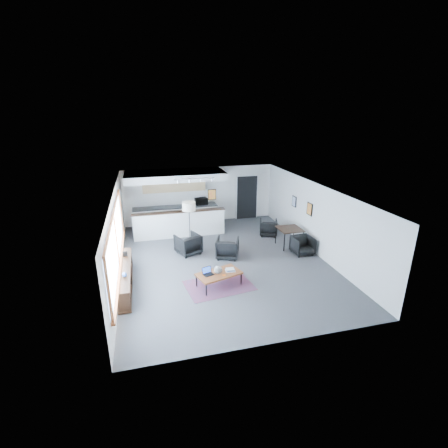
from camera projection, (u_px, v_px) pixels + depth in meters
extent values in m
cube|color=#464649|center=(223.00, 261.00, 11.58)|extent=(7.00, 9.00, 0.01)
cube|color=white|center=(223.00, 189.00, 10.71)|extent=(7.00, 9.00, 0.01)
cube|color=silver|center=(200.00, 195.00, 15.26)|extent=(7.00, 0.01, 2.60)
cube|color=silver|center=(274.00, 295.00, 7.03)|extent=(7.00, 0.01, 2.60)
cube|color=silver|center=(117.00, 236.00, 10.32)|extent=(0.01, 9.00, 2.60)
cube|color=silver|center=(315.00, 218.00, 11.96)|extent=(0.01, 9.00, 2.60)
cube|color=#8CBFFF|center=(116.00, 240.00, 9.44)|extent=(0.02, 5.80, 1.55)
cube|color=brown|center=(120.00, 265.00, 9.72)|extent=(0.10, 5.95, 0.06)
cube|color=brown|center=(113.00, 214.00, 9.18)|extent=(0.06, 5.95, 0.06)
cube|color=brown|center=(109.00, 291.00, 6.80)|extent=(0.06, 0.06, 1.60)
cube|color=brown|center=(116.00, 240.00, 9.45)|extent=(0.06, 0.06, 1.60)
cube|color=brown|center=(121.00, 212.00, 12.10)|extent=(0.06, 0.06, 1.60)
cube|color=black|center=(125.00, 268.00, 9.68)|extent=(0.35, 3.00, 0.05)
cube|color=black|center=(127.00, 285.00, 9.87)|extent=(0.35, 3.00, 0.05)
cube|color=black|center=(124.00, 303.00, 8.46)|extent=(0.33, 0.04, 0.55)
cube|color=black|center=(126.00, 277.00, 9.78)|extent=(0.33, 0.04, 0.55)
cube|color=black|center=(127.00, 257.00, 11.11)|extent=(0.33, 0.04, 0.55)
cube|color=#3359A5|center=(125.00, 305.00, 8.65)|extent=(0.18, 0.04, 0.20)
cube|color=silver|center=(125.00, 301.00, 8.80)|extent=(0.18, 0.04, 0.22)
cube|color=maroon|center=(125.00, 298.00, 8.95)|extent=(0.18, 0.04, 0.24)
cube|color=black|center=(125.00, 295.00, 9.11)|extent=(0.18, 0.04, 0.20)
cube|color=#3359A5|center=(126.00, 292.00, 9.26)|extent=(0.18, 0.04, 0.22)
cube|color=silver|center=(126.00, 288.00, 9.42)|extent=(0.18, 0.04, 0.24)
cube|color=maroon|center=(126.00, 286.00, 9.58)|extent=(0.18, 0.04, 0.20)
cube|color=black|center=(126.00, 283.00, 9.73)|extent=(0.18, 0.04, 0.22)
cube|color=#3359A5|center=(126.00, 280.00, 9.88)|extent=(0.18, 0.03, 0.24)
cube|color=silver|center=(126.00, 278.00, 10.04)|extent=(0.18, 0.03, 0.20)
cube|color=maroon|center=(126.00, 275.00, 10.20)|extent=(0.18, 0.03, 0.22)
cube|color=black|center=(127.00, 272.00, 10.35)|extent=(0.18, 0.04, 0.24)
cube|color=black|center=(125.00, 254.00, 10.38)|extent=(0.14, 0.02, 0.18)
sphere|color=#264C99|center=(124.00, 275.00, 9.11)|extent=(0.14, 0.14, 0.14)
cube|color=white|center=(180.00, 224.00, 13.58)|extent=(3.80, 0.25, 1.10)
cube|color=black|center=(179.00, 212.00, 13.39)|extent=(3.85, 0.32, 0.04)
cube|color=white|center=(176.00, 216.00, 14.94)|extent=(3.80, 0.60, 0.90)
cube|color=#2D2D2D|center=(175.00, 207.00, 14.78)|extent=(3.82, 0.62, 0.04)
cube|color=tan|center=(174.00, 184.00, 14.57)|extent=(2.80, 0.35, 0.70)
cube|color=white|center=(175.00, 176.00, 13.77)|extent=(4.20, 1.80, 0.30)
cube|color=black|center=(212.00, 195.00, 13.51)|extent=(0.35, 0.03, 0.45)
cube|color=orange|center=(212.00, 195.00, 13.50)|extent=(0.30, 0.01, 0.40)
cube|color=black|center=(247.00, 197.00, 15.80)|extent=(1.00, 0.12, 2.10)
cube|color=white|center=(236.00, 198.00, 15.69)|extent=(0.06, 0.10, 2.10)
cube|color=white|center=(257.00, 197.00, 15.93)|extent=(0.06, 0.10, 2.10)
cube|color=white|center=(247.00, 176.00, 15.45)|extent=(1.10, 0.10, 0.06)
cube|color=silver|center=(194.00, 179.00, 12.59)|extent=(1.60, 0.04, 0.04)
cylinder|color=silver|center=(178.00, 182.00, 12.47)|extent=(0.07, 0.07, 0.09)
cylinder|color=silver|center=(189.00, 181.00, 12.57)|extent=(0.07, 0.07, 0.09)
cylinder|color=silver|center=(201.00, 180.00, 12.68)|extent=(0.07, 0.07, 0.09)
cylinder|color=silver|center=(212.00, 180.00, 12.78)|extent=(0.07, 0.07, 0.09)
cube|color=black|center=(310.00, 209.00, 12.24)|extent=(0.03, 0.38, 0.48)
cube|color=orange|center=(309.00, 209.00, 12.23)|extent=(0.00, 0.32, 0.42)
cube|color=black|center=(294.00, 201.00, 13.44)|extent=(0.03, 0.34, 0.44)
cube|color=#859FC5|center=(294.00, 201.00, 13.44)|extent=(0.00, 0.28, 0.38)
cube|color=#522B40|center=(219.00, 285.00, 9.94)|extent=(2.14, 1.61, 0.01)
cube|color=brown|center=(219.00, 274.00, 9.80)|extent=(1.48, 1.08, 0.05)
cube|color=black|center=(206.00, 290.00, 9.33)|extent=(0.04, 0.04, 0.39)
cube|color=black|center=(197.00, 281.00, 9.81)|extent=(0.04, 0.04, 0.39)
cube|color=black|center=(241.00, 279.00, 9.93)|extent=(0.04, 0.04, 0.39)
cube|color=black|center=(230.00, 271.00, 10.42)|extent=(0.04, 0.04, 0.39)
cube|color=black|center=(224.00, 279.00, 9.57)|extent=(1.21, 0.41, 0.03)
cube|color=black|center=(214.00, 271.00, 10.06)|extent=(1.21, 0.41, 0.03)
cube|color=black|center=(208.00, 274.00, 9.69)|extent=(0.34, 0.29, 0.02)
cube|color=black|center=(207.00, 270.00, 9.74)|extent=(0.29, 0.14, 0.19)
cube|color=blue|center=(207.00, 270.00, 9.74)|extent=(0.26, 0.12, 0.17)
sphere|color=gray|center=(218.00, 270.00, 9.73)|extent=(0.25, 0.25, 0.25)
cube|color=silver|center=(230.00, 270.00, 9.92)|extent=(0.30, 0.25, 0.03)
cube|color=#3359A5|center=(230.00, 270.00, 9.91)|extent=(0.27, 0.23, 0.03)
cube|color=silver|center=(230.00, 269.00, 9.88)|extent=(0.25, 0.21, 0.03)
cube|color=#E5590C|center=(224.00, 275.00, 9.66)|extent=(0.12, 0.12, 0.01)
imported|color=black|center=(188.00, 243.00, 12.04)|extent=(1.03, 1.00, 0.82)
imported|color=black|center=(227.00, 247.00, 11.72)|extent=(0.99, 0.96, 0.80)
cylinder|color=black|center=(190.00, 245.00, 12.89)|extent=(0.41, 0.41, 0.03)
cylinder|color=black|center=(190.00, 227.00, 12.64)|extent=(0.04, 0.04, 1.50)
cylinder|color=beige|center=(189.00, 206.00, 12.36)|extent=(0.68, 0.68, 0.33)
cube|color=black|center=(290.00, 229.00, 12.57)|extent=(0.89, 0.89, 0.04)
cylinder|color=black|center=(284.00, 243.00, 12.24)|extent=(0.04, 0.04, 0.70)
cylinder|color=black|center=(276.00, 235.00, 12.95)|extent=(0.04, 0.04, 0.70)
cylinder|color=black|center=(303.00, 240.00, 12.44)|extent=(0.04, 0.04, 0.70)
cylinder|color=black|center=(294.00, 233.00, 13.15)|extent=(0.04, 0.04, 0.70)
imported|color=black|center=(303.00, 246.00, 12.03)|extent=(0.64, 0.60, 0.63)
imported|color=black|center=(268.00, 228.00, 13.85)|extent=(0.77, 0.74, 0.63)
imported|color=black|center=(201.00, 201.00, 14.99)|extent=(0.60, 0.40, 0.38)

